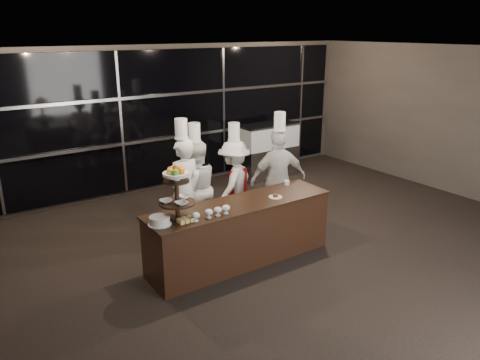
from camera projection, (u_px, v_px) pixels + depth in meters
room at (350, 175)px, 6.02m from camera, size 10.00×10.00×10.00m
window_wall at (175, 117)px, 9.89m from camera, size 8.60×0.10×2.80m
buffet_counter at (240, 232)px, 6.83m from camera, size 2.84×0.74×0.92m
display_stand at (177, 188)px, 6.02m from camera, size 0.48×0.48×0.74m
compotes at (212, 211)px, 6.17m from camera, size 0.58×0.11×0.12m
layer_cake at (160, 221)px, 5.94m from camera, size 0.30×0.30×0.11m
pastry_squares at (185, 220)px, 6.03m from camera, size 0.20×0.13×0.05m
small_plate at (275, 196)px, 6.91m from camera, size 0.20×0.20×0.05m
chef_cup at (287, 183)px, 7.46m from camera, size 0.08×0.08×0.07m
display_case at (268, 148)px, 10.73m from camera, size 1.39×0.60×1.24m
chef_a at (184, 190)px, 7.32m from camera, size 0.67×0.48×2.02m
chef_b at (196, 187)px, 7.70m from camera, size 0.81×0.65×1.88m
chef_c at (234, 183)px, 8.01m from camera, size 1.13×0.99×1.82m
chef_d at (278, 178)px, 7.95m from camera, size 1.07×0.67×2.01m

